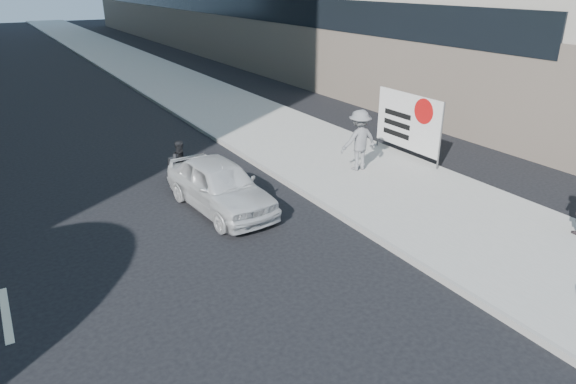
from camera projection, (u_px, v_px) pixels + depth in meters
ground at (345, 270)px, 11.22m from camera, size 160.00×160.00×0.00m
near_sidewalk at (189, 90)px, 28.93m from camera, size 5.00×120.00×0.15m
jogger at (359, 140)px, 16.35m from camera, size 1.31×0.81×1.96m
protest_banner at (408, 122)px, 17.42m from camera, size 0.08×3.06×2.20m
white_sedan_near at (220, 185)px, 13.95m from camera, size 1.99×4.22×1.39m
motorcycle at (182, 165)px, 15.60m from camera, size 0.76×2.05×1.42m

